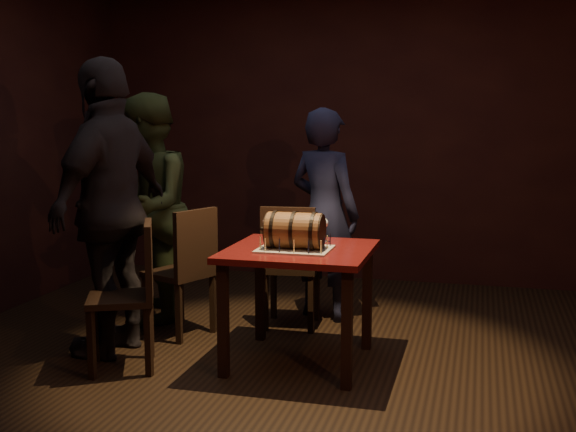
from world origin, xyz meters
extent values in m
plane|color=black|center=(0.00, 0.00, 0.00)|extent=(5.00, 5.00, 0.00)
cube|color=black|center=(0.00, 2.50, 1.40)|extent=(5.00, 0.04, 2.80)
cube|color=black|center=(0.00, -2.50, 1.40)|extent=(5.00, 0.04, 2.80)
cube|color=#4E0D0D|center=(0.12, 0.03, 0.73)|extent=(0.90, 0.90, 0.04)
cube|color=black|center=(-0.26, -0.35, 0.35)|extent=(0.06, 0.06, 0.71)
cube|color=black|center=(0.50, -0.35, 0.35)|extent=(0.06, 0.06, 0.71)
cube|color=black|center=(-0.26, 0.41, 0.35)|extent=(0.06, 0.06, 0.71)
cube|color=black|center=(0.50, 0.41, 0.35)|extent=(0.06, 0.06, 0.71)
cube|color=#A39483|center=(0.10, -0.04, 0.76)|extent=(0.45, 0.35, 0.01)
cylinder|color=brown|center=(0.10, -0.04, 0.87)|extent=(0.34, 0.23, 0.23)
cylinder|color=black|center=(-0.02, -0.04, 0.87)|extent=(0.02, 0.24, 0.24)
cylinder|color=black|center=(0.10, -0.04, 0.87)|extent=(0.02, 0.24, 0.24)
cylinder|color=black|center=(0.23, -0.04, 0.87)|extent=(0.02, 0.24, 0.24)
cylinder|color=black|center=(-0.07, -0.04, 0.87)|extent=(0.01, 0.22, 0.22)
cylinder|color=black|center=(0.28, -0.04, 0.87)|extent=(0.01, 0.22, 0.22)
cylinder|color=black|center=(-0.09, -0.04, 0.87)|extent=(0.04, 0.02, 0.02)
sphere|color=black|center=(-0.11, -0.04, 0.87)|extent=(0.03, 0.03, 0.03)
cylinder|color=#F9E995|center=(-0.05, -0.19, 0.80)|extent=(0.01, 0.01, 0.08)
cylinder|color=black|center=(-0.05, -0.19, 0.85)|extent=(0.00, 0.00, 0.01)
cylinder|color=black|center=(0.04, -0.19, 0.80)|extent=(0.01, 0.01, 0.08)
cylinder|color=black|center=(0.04, -0.19, 0.85)|extent=(0.00, 0.00, 0.01)
cylinder|color=#F9E995|center=(0.13, -0.19, 0.80)|extent=(0.01, 0.01, 0.08)
cylinder|color=black|center=(0.13, -0.19, 0.85)|extent=(0.00, 0.00, 0.01)
cylinder|color=black|center=(0.23, -0.19, 0.80)|extent=(0.01, 0.01, 0.08)
cylinder|color=black|center=(0.23, -0.19, 0.85)|extent=(0.00, 0.00, 0.01)
cylinder|color=#F9E995|center=(0.30, -0.17, 0.80)|extent=(0.01, 0.01, 0.08)
cylinder|color=black|center=(0.30, -0.17, 0.85)|extent=(0.00, 0.00, 0.01)
cylinder|color=black|center=(0.30, -0.08, 0.80)|extent=(0.01, 0.01, 0.08)
cylinder|color=black|center=(0.30, -0.08, 0.85)|extent=(0.00, 0.00, 0.01)
cylinder|color=#F9E995|center=(0.30, 0.01, 0.80)|extent=(0.01, 0.01, 0.08)
cylinder|color=black|center=(0.30, 0.01, 0.85)|extent=(0.00, 0.00, 0.01)
cylinder|color=black|center=(0.30, 0.10, 0.80)|extent=(0.01, 0.01, 0.08)
cylinder|color=black|center=(0.30, 0.10, 0.85)|extent=(0.00, 0.00, 0.01)
cylinder|color=#F9E995|center=(0.21, 0.10, 0.80)|extent=(0.01, 0.01, 0.08)
cylinder|color=black|center=(0.21, 0.10, 0.85)|extent=(0.00, 0.00, 0.01)
cylinder|color=black|center=(0.12, 0.10, 0.80)|extent=(0.01, 0.01, 0.08)
cylinder|color=black|center=(0.12, 0.10, 0.85)|extent=(0.00, 0.00, 0.01)
cylinder|color=#F9E995|center=(0.03, 0.10, 0.80)|extent=(0.01, 0.01, 0.08)
cylinder|color=black|center=(0.03, 0.10, 0.85)|extent=(0.00, 0.00, 0.01)
cylinder|color=black|center=(-0.06, 0.10, 0.80)|extent=(0.01, 0.01, 0.08)
cylinder|color=black|center=(-0.06, 0.10, 0.85)|extent=(0.00, 0.00, 0.01)
cylinder|color=#F9E995|center=(-0.09, 0.04, 0.80)|extent=(0.01, 0.01, 0.08)
cylinder|color=black|center=(-0.09, 0.04, 0.85)|extent=(0.00, 0.00, 0.01)
cylinder|color=black|center=(-0.09, -0.05, 0.80)|extent=(0.01, 0.01, 0.08)
cylinder|color=black|center=(-0.09, -0.05, 0.85)|extent=(0.00, 0.00, 0.01)
cylinder|color=#F9E995|center=(-0.09, -0.14, 0.80)|extent=(0.01, 0.01, 0.08)
cylinder|color=black|center=(-0.09, -0.14, 0.85)|extent=(0.00, 0.00, 0.01)
cylinder|color=silver|center=(-0.12, 0.31, 0.75)|extent=(0.06, 0.06, 0.01)
cylinder|color=silver|center=(-0.12, 0.31, 0.80)|extent=(0.01, 0.01, 0.09)
sphere|color=silver|center=(-0.12, 0.31, 0.88)|extent=(0.07, 0.07, 0.07)
sphere|color=#591114|center=(-0.12, 0.31, 0.87)|extent=(0.05, 0.05, 0.05)
cylinder|color=silver|center=(0.03, 0.38, 0.75)|extent=(0.06, 0.06, 0.01)
cylinder|color=silver|center=(0.03, 0.38, 0.80)|extent=(0.01, 0.01, 0.09)
sphere|color=silver|center=(0.03, 0.38, 0.88)|extent=(0.07, 0.07, 0.07)
cylinder|color=silver|center=(0.21, 0.29, 0.75)|extent=(0.06, 0.06, 0.01)
cylinder|color=silver|center=(0.21, 0.29, 0.80)|extent=(0.01, 0.01, 0.09)
sphere|color=silver|center=(0.21, 0.29, 0.88)|extent=(0.07, 0.07, 0.07)
sphere|color=#BF594C|center=(0.21, 0.29, 0.87)|extent=(0.05, 0.05, 0.05)
cylinder|color=silver|center=(-0.04, 0.20, 0.82)|extent=(0.07, 0.07, 0.15)
cylinder|color=#9E5414|center=(-0.04, 0.20, 0.81)|extent=(0.06, 0.06, 0.11)
cylinder|color=white|center=(-0.04, 0.20, 0.87)|extent=(0.06, 0.06, 0.02)
cube|color=black|center=(-0.14, 0.80, 0.45)|extent=(0.44, 0.44, 0.04)
cube|color=black|center=(0.01, 0.98, 0.21)|extent=(0.04, 0.04, 0.43)
cube|color=black|center=(-0.32, 0.95, 0.21)|extent=(0.04, 0.04, 0.43)
cube|color=black|center=(0.05, 0.65, 0.21)|extent=(0.04, 0.04, 0.43)
cube|color=black|center=(-0.29, 0.61, 0.21)|extent=(0.04, 0.04, 0.43)
cube|color=black|center=(-0.12, 0.62, 0.70)|extent=(0.40, 0.08, 0.46)
cube|color=black|center=(-0.87, 0.39, 0.45)|extent=(0.52, 0.52, 0.04)
cube|color=black|center=(-0.97, 0.61, 0.21)|extent=(0.04, 0.04, 0.43)
cube|color=black|center=(-1.10, 0.30, 0.21)|extent=(0.04, 0.04, 0.43)
cube|color=black|center=(-0.65, 0.48, 0.21)|extent=(0.04, 0.04, 0.43)
cube|color=black|center=(-0.78, 0.17, 0.21)|extent=(0.04, 0.04, 0.43)
cube|color=black|center=(-0.71, 0.32, 0.70)|extent=(0.19, 0.38, 0.46)
cube|color=black|center=(-0.94, -0.37, 0.45)|extent=(0.53, 0.53, 0.04)
cube|color=black|center=(-1.16, -0.29, 0.21)|extent=(0.04, 0.04, 0.43)
cube|color=black|center=(-1.02, -0.60, 0.21)|extent=(0.04, 0.04, 0.43)
cube|color=black|center=(-0.85, -0.15, 0.21)|extent=(0.04, 0.04, 0.43)
cube|color=black|center=(-0.71, -0.46, 0.21)|extent=(0.04, 0.04, 0.43)
cube|color=black|center=(-0.77, -0.30, 0.70)|extent=(0.20, 0.38, 0.46)
imported|color=black|center=(0.05, 1.10, 0.82)|extent=(0.70, 0.59, 1.64)
imported|color=#353F1F|center=(-1.24, 0.65, 0.88)|extent=(0.88, 1.01, 1.75)
imported|color=black|center=(-1.14, -0.09, 0.98)|extent=(0.62, 1.20, 1.96)
camera|label=1|loc=(1.21, -4.34, 1.60)|focal=45.00mm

